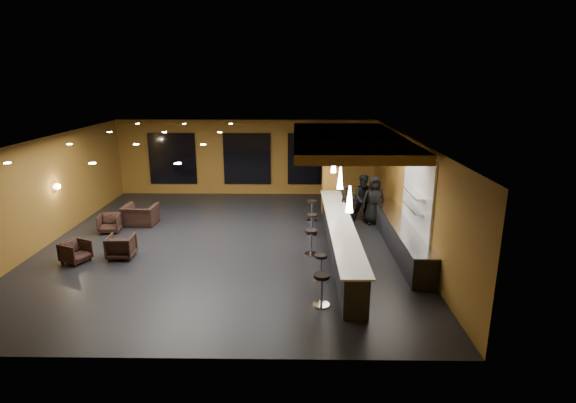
{
  "coord_description": "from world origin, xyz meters",
  "views": [
    {
      "loc": [
        2.22,
        -14.24,
        5.43
      ],
      "look_at": [
        2.0,
        0.5,
        1.3
      ],
      "focal_mm": 28.0,
      "sensor_mm": 36.0,
      "label": 1
    }
  ],
  "objects_px": {
    "bar_counter": "(340,239)",
    "armchair_b": "(121,246)",
    "prep_counter": "(400,236)",
    "armchair_a": "(75,252)",
    "bar_stool_3": "(312,222)",
    "bar_stool_0": "(322,286)",
    "bar_stool_4": "(312,208)",
    "armchair_c": "(110,223)",
    "bar_stool_2": "(311,239)",
    "staff_c": "(374,200)",
    "pendant_2": "(334,163)",
    "column": "(330,170)",
    "staff_a": "(348,208)",
    "pendant_1": "(340,178)",
    "pendant_0": "(350,199)",
    "staff_b": "(364,199)",
    "armchair_d": "(140,215)",
    "bar_stool_1": "(321,263)"
  },
  "relations": [
    {
      "from": "prep_counter",
      "to": "staff_a",
      "type": "xyz_separation_m",
      "value": [
        -1.5,
        1.78,
        0.42
      ]
    },
    {
      "from": "bar_stool_2",
      "to": "staff_c",
      "type": "bearing_deg",
      "value": 51.81
    },
    {
      "from": "bar_stool_1",
      "to": "bar_stool_3",
      "type": "distance_m",
      "value": 3.6
    },
    {
      "from": "bar_stool_1",
      "to": "bar_stool_3",
      "type": "height_order",
      "value": "bar_stool_3"
    },
    {
      "from": "pendant_1",
      "to": "bar_stool_3",
      "type": "distance_m",
      "value": 2.41
    },
    {
      "from": "column",
      "to": "staff_b",
      "type": "relative_size",
      "value": 1.88
    },
    {
      "from": "staff_c",
      "to": "bar_stool_4",
      "type": "bearing_deg",
      "value": 168.73
    },
    {
      "from": "armchair_b",
      "to": "armchair_c",
      "type": "xyz_separation_m",
      "value": [
        -1.3,
        2.33,
        -0.03
      ]
    },
    {
      "from": "bar_stool_4",
      "to": "bar_stool_0",
      "type": "bearing_deg",
      "value": -90.16
    },
    {
      "from": "pendant_1",
      "to": "armchair_c",
      "type": "bearing_deg",
      "value": 169.78
    },
    {
      "from": "pendant_2",
      "to": "pendant_1",
      "type": "bearing_deg",
      "value": -90.0
    },
    {
      "from": "pendant_2",
      "to": "bar_stool_4",
      "type": "xyz_separation_m",
      "value": [
        -0.75,
        0.35,
        -1.82
      ]
    },
    {
      "from": "pendant_1",
      "to": "armchair_c",
      "type": "distance_m",
      "value": 8.45
    },
    {
      "from": "column",
      "to": "staff_a",
      "type": "relative_size",
      "value": 2.06
    },
    {
      "from": "armchair_c",
      "to": "bar_stool_0",
      "type": "bearing_deg",
      "value": -43.88
    },
    {
      "from": "pendant_0",
      "to": "armchair_b",
      "type": "distance_m",
      "value": 7.24
    },
    {
      "from": "armchair_d",
      "to": "bar_stool_1",
      "type": "xyz_separation_m",
      "value": [
        6.54,
        -4.61,
        0.07
      ]
    },
    {
      "from": "staff_c",
      "to": "bar_stool_3",
      "type": "height_order",
      "value": "staff_c"
    },
    {
      "from": "armchair_c",
      "to": "bar_stool_4",
      "type": "height_order",
      "value": "bar_stool_4"
    },
    {
      "from": "pendant_0",
      "to": "bar_stool_0",
      "type": "distance_m",
      "value": 2.36
    },
    {
      "from": "staff_c",
      "to": "column",
      "type": "bearing_deg",
      "value": 131.2
    },
    {
      "from": "column",
      "to": "bar_stool_1",
      "type": "distance_m",
      "value": 6.58
    },
    {
      "from": "armchair_b",
      "to": "bar_stool_0",
      "type": "bearing_deg",
      "value": 151.36
    },
    {
      "from": "bar_stool_3",
      "to": "column",
      "type": "bearing_deg",
      "value": 73.89
    },
    {
      "from": "bar_stool_0",
      "to": "bar_stool_4",
      "type": "distance_m",
      "value": 6.65
    },
    {
      "from": "staff_a",
      "to": "bar_stool_4",
      "type": "bearing_deg",
      "value": 156.46
    },
    {
      "from": "column",
      "to": "armchair_c",
      "type": "bearing_deg",
      "value": -161.86
    },
    {
      "from": "pendant_2",
      "to": "bar_stool_1",
      "type": "bearing_deg",
      "value": -98.23
    },
    {
      "from": "bar_stool_1",
      "to": "staff_a",
      "type": "bearing_deg",
      "value": 73.7
    },
    {
      "from": "staff_a",
      "to": "pendant_1",
      "type": "bearing_deg",
      "value": -88.51
    },
    {
      "from": "armchair_d",
      "to": "bar_stool_3",
      "type": "height_order",
      "value": "armchair_d"
    },
    {
      "from": "bar_counter",
      "to": "column",
      "type": "relative_size",
      "value": 2.29
    },
    {
      "from": "bar_counter",
      "to": "staff_b",
      "type": "xyz_separation_m",
      "value": [
        1.23,
        3.29,
        0.43
      ]
    },
    {
      "from": "bar_counter",
      "to": "armchair_b",
      "type": "relative_size",
      "value": 10.1
    },
    {
      "from": "bar_counter",
      "to": "bar_stool_3",
      "type": "height_order",
      "value": "bar_counter"
    },
    {
      "from": "staff_b",
      "to": "pendant_1",
      "type": "bearing_deg",
      "value": -112.35
    },
    {
      "from": "bar_counter",
      "to": "column",
      "type": "height_order",
      "value": "column"
    },
    {
      "from": "prep_counter",
      "to": "armchair_a",
      "type": "xyz_separation_m",
      "value": [
        -10.03,
        -1.24,
        -0.1
      ]
    },
    {
      "from": "pendant_0",
      "to": "armchair_a",
      "type": "xyz_separation_m",
      "value": [
        -8.03,
        1.26,
        -2.02
      ]
    },
    {
      "from": "armchair_d",
      "to": "prep_counter",
      "type": "bearing_deg",
      "value": 168.82
    },
    {
      "from": "armchair_a",
      "to": "pendant_2",
      "type": "bearing_deg",
      "value": -41.13
    },
    {
      "from": "staff_b",
      "to": "pendant_2",
      "type": "bearing_deg",
      "value": -165.28
    },
    {
      "from": "armchair_d",
      "to": "bar_stool_4",
      "type": "relative_size",
      "value": 1.43
    },
    {
      "from": "bar_counter",
      "to": "armchair_b",
      "type": "bearing_deg",
      "value": -176.86
    },
    {
      "from": "pendant_0",
      "to": "armchair_d",
      "type": "distance_m",
      "value": 8.9
    },
    {
      "from": "pendant_1",
      "to": "bar_stool_0",
      "type": "distance_m",
      "value": 4.28
    },
    {
      "from": "bar_counter",
      "to": "bar_stool_3",
      "type": "relative_size",
      "value": 10.56
    },
    {
      "from": "prep_counter",
      "to": "bar_stool_0",
      "type": "relative_size",
      "value": 7.29
    },
    {
      "from": "pendant_1",
      "to": "bar_stool_4",
      "type": "xyz_separation_m",
      "value": [
        -0.75,
        2.85,
        -1.82
      ]
    },
    {
      "from": "bar_stool_3",
      "to": "bar_stool_1",
      "type": "bearing_deg",
      "value": -88.16
    }
  ]
}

